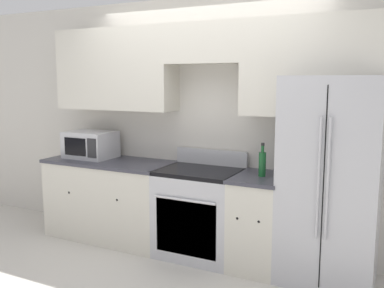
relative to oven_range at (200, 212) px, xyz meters
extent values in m
plane|color=beige|center=(-0.09, -0.31, -0.45)|extent=(12.00, 12.00, 0.00)
cube|color=beige|center=(-0.09, 0.35, 0.85)|extent=(8.00, 0.06, 2.60)
cube|color=beige|center=(-1.10, 0.15, 1.42)|extent=(1.42, 0.33, 0.88)
cube|color=beige|center=(0.00, 0.15, 1.66)|extent=(0.79, 0.33, 0.39)
cube|color=beige|center=(1.02, 0.15, 1.42)|extent=(1.25, 0.33, 0.88)
cube|color=beige|center=(-1.10, 0.00, -0.02)|extent=(1.42, 0.62, 0.85)
cube|color=#383842|center=(-1.10, 0.00, 0.42)|extent=(1.44, 0.64, 0.03)
sphere|color=black|center=(-1.42, -0.31, 0.10)|extent=(0.03, 0.03, 0.03)
sphere|color=black|center=(-0.78, -0.31, 0.10)|extent=(0.03, 0.03, 0.03)
cube|color=beige|center=(0.61, 0.00, -0.02)|extent=(0.44, 0.62, 0.85)
cube|color=#383842|center=(0.61, 0.00, 0.42)|extent=(0.46, 0.64, 0.03)
sphere|color=black|center=(0.52, -0.31, 0.10)|extent=(0.03, 0.03, 0.03)
sphere|color=black|center=(0.71, -0.31, 0.10)|extent=(0.03, 0.03, 0.03)
cube|color=#B7B7BC|center=(0.00, 0.00, -0.03)|extent=(0.79, 0.62, 0.84)
cube|color=black|center=(0.00, -0.30, -0.07)|extent=(0.63, 0.01, 0.54)
cube|color=black|center=(0.00, 0.00, 0.42)|extent=(0.79, 0.62, 0.04)
cube|color=#B7B7BC|center=(0.00, 0.28, 0.52)|extent=(0.79, 0.04, 0.16)
cylinder|color=silver|center=(0.00, -0.33, 0.21)|extent=(0.63, 0.02, 0.02)
cube|color=#B7B7BC|center=(1.24, 0.03, 0.45)|extent=(0.81, 0.68, 1.79)
cube|color=black|center=(1.24, -0.31, 0.45)|extent=(0.01, 0.01, 1.65)
cylinder|color=#B7B7BC|center=(1.20, -0.33, 0.54)|extent=(0.02, 0.02, 0.99)
cylinder|color=#B7B7BC|center=(1.27, -0.33, 0.54)|extent=(0.02, 0.02, 0.99)
cube|color=#B7B7BC|center=(-1.40, 0.04, 0.58)|extent=(0.53, 0.40, 0.30)
cube|color=black|center=(-1.45, -0.16, 0.58)|extent=(0.29, 0.01, 0.19)
cube|color=#262628|center=(-1.21, -0.16, 0.58)|extent=(0.12, 0.01, 0.21)
cylinder|color=#195928|center=(0.64, -0.01, 0.55)|extent=(0.07, 0.07, 0.22)
cylinder|color=#195928|center=(0.64, -0.01, 0.69)|extent=(0.03, 0.03, 0.06)
cylinder|color=black|center=(0.64, -0.01, 0.73)|extent=(0.03, 0.03, 0.02)
camera|label=1|loc=(1.79, -3.72, 1.31)|focal=40.00mm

